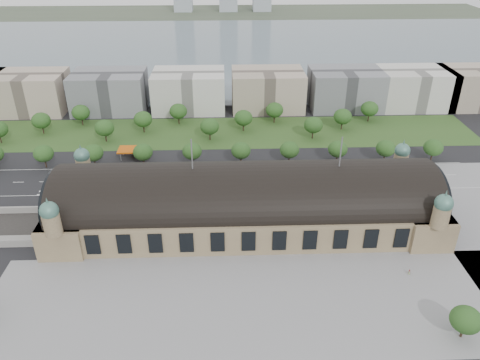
{
  "coord_description": "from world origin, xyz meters",
  "views": [
    {
      "loc": [
        -7.83,
        -154.67,
        106.28
      ],
      "look_at": [
        -1.93,
        11.39,
        14.0
      ],
      "focal_mm": 35.0,
      "sensor_mm": 36.0,
      "label": 1
    }
  ],
  "objects_px": {
    "parked_car_1": "(131,193)",
    "bus_east": "(297,181)",
    "traffic_car_2": "(146,184)",
    "parked_car_6": "(203,192)",
    "bus_mid": "(267,184)",
    "pedestrian_0": "(409,272)",
    "traffic_car_5": "(305,167)",
    "traffic_car_6": "(432,179)",
    "parked_car_3": "(93,198)",
    "parked_car_2": "(97,198)",
    "parked_car_5": "(203,192)",
    "petrol_station": "(136,150)",
    "traffic_car_4": "(276,176)",
    "bus_west": "(243,187)",
    "parked_car_4": "(108,198)",
    "parked_car_0": "(124,198)",
    "traffic_car_3": "(195,178)"
  },
  "relations": [
    {
      "from": "parked_car_6",
      "to": "pedestrian_0",
      "type": "height_order",
      "value": "pedestrian_0"
    },
    {
      "from": "bus_east",
      "to": "pedestrian_0",
      "type": "distance_m",
      "value": 70.76
    },
    {
      "from": "parked_car_5",
      "to": "bus_east",
      "type": "distance_m",
      "value": 43.5
    },
    {
      "from": "pedestrian_0",
      "to": "bus_west",
      "type": "bearing_deg",
      "value": 155.28
    },
    {
      "from": "petrol_station",
      "to": "bus_mid",
      "type": "height_order",
      "value": "petrol_station"
    },
    {
      "from": "petrol_station",
      "to": "parked_car_0",
      "type": "height_order",
      "value": "petrol_station"
    },
    {
      "from": "parked_car_3",
      "to": "parked_car_6",
      "type": "distance_m",
      "value": 47.81
    },
    {
      "from": "parked_car_1",
      "to": "parked_car_2",
      "type": "distance_m",
      "value": 14.32
    },
    {
      "from": "traffic_car_4",
      "to": "bus_east",
      "type": "bearing_deg",
      "value": 54.32
    },
    {
      "from": "parked_car_4",
      "to": "parked_car_5",
      "type": "xyz_separation_m",
      "value": [
        41.0,
        4.0,
        0.09
      ]
    },
    {
      "from": "parked_car_4",
      "to": "pedestrian_0",
      "type": "distance_m",
      "value": 125.45
    },
    {
      "from": "traffic_car_6",
      "to": "traffic_car_5",
      "type": "bearing_deg",
      "value": -109.64
    },
    {
      "from": "petrol_station",
      "to": "pedestrian_0",
      "type": "relative_size",
      "value": 7.2
    },
    {
      "from": "parked_car_0",
      "to": "bus_west",
      "type": "xyz_separation_m",
      "value": [
        52.19,
        6.2,
        1.15
      ]
    },
    {
      "from": "parked_car_4",
      "to": "parked_car_6",
      "type": "bearing_deg",
      "value": 74.51
    },
    {
      "from": "parked_car_3",
      "to": "parked_car_0",
      "type": "bearing_deg",
      "value": 59.32
    },
    {
      "from": "traffic_car_3",
      "to": "parked_car_6",
      "type": "bearing_deg",
      "value": -156.47
    },
    {
      "from": "bus_mid",
      "to": "parked_car_4",
      "type": "bearing_deg",
      "value": 91.61
    },
    {
      "from": "parked_car_1",
      "to": "bus_east",
      "type": "bearing_deg",
      "value": 58.15
    },
    {
      "from": "parked_car_3",
      "to": "bus_mid",
      "type": "bearing_deg",
      "value": 65.62
    },
    {
      "from": "parked_car_0",
      "to": "parked_car_3",
      "type": "height_order",
      "value": "parked_car_3"
    },
    {
      "from": "parked_car_6",
      "to": "traffic_car_5",
      "type": "bearing_deg",
      "value": 88.66
    },
    {
      "from": "parked_car_1",
      "to": "parked_car_2",
      "type": "height_order",
      "value": "parked_car_2"
    },
    {
      "from": "bus_mid",
      "to": "bus_east",
      "type": "xyz_separation_m",
      "value": [
        13.8,
        2.52,
        -0.08
      ]
    },
    {
      "from": "traffic_car_5",
      "to": "traffic_car_6",
      "type": "distance_m",
      "value": 59.0
    },
    {
      "from": "traffic_car_3",
      "to": "parked_car_3",
      "type": "bearing_deg",
      "value": 117.61
    },
    {
      "from": "traffic_car_5",
      "to": "parked_car_1",
      "type": "bearing_deg",
      "value": 98.83
    },
    {
      "from": "traffic_car_3",
      "to": "bus_west",
      "type": "xyz_separation_m",
      "value": [
        22.04,
        -11.03,
        1.05
      ]
    },
    {
      "from": "parked_car_3",
      "to": "bus_mid",
      "type": "relative_size",
      "value": 0.35
    },
    {
      "from": "parked_car_2",
      "to": "bus_east",
      "type": "relative_size",
      "value": 0.47
    },
    {
      "from": "bus_mid",
      "to": "pedestrian_0",
      "type": "relative_size",
      "value": 6.46
    },
    {
      "from": "parked_car_3",
      "to": "parked_car_4",
      "type": "bearing_deg",
      "value": 59.32
    },
    {
      "from": "pedestrian_0",
      "to": "traffic_car_6",
      "type": "bearing_deg",
      "value": 85.02
    },
    {
      "from": "traffic_car_3",
      "to": "parked_car_6",
      "type": "height_order",
      "value": "parked_car_6"
    },
    {
      "from": "traffic_car_3",
      "to": "bus_mid",
      "type": "bearing_deg",
      "value": -98.73
    },
    {
      "from": "traffic_car_6",
      "to": "parked_car_0",
      "type": "bearing_deg",
      "value": -90.35
    },
    {
      "from": "parked_car_2",
      "to": "parked_car_4",
      "type": "bearing_deg",
      "value": 50.19
    },
    {
      "from": "traffic_car_6",
      "to": "parked_car_4",
      "type": "relative_size",
      "value": 1.36
    },
    {
      "from": "traffic_car_2",
      "to": "pedestrian_0",
      "type": "distance_m",
      "value": 118.48
    },
    {
      "from": "traffic_car_5",
      "to": "traffic_car_4",
      "type": "bearing_deg",
      "value": 114.08
    },
    {
      "from": "bus_west",
      "to": "pedestrian_0",
      "type": "xyz_separation_m",
      "value": [
        54.73,
        -59.44,
        -0.87
      ]
    },
    {
      "from": "petrol_station",
      "to": "traffic_car_4",
      "type": "distance_m",
      "value": 75.01
    },
    {
      "from": "traffic_car_2",
      "to": "parked_car_0",
      "type": "xyz_separation_m",
      "value": [
        -8.14,
        -12.18,
        -0.07
      ]
    },
    {
      "from": "parked_car_5",
      "to": "petrol_station",
      "type": "bearing_deg",
      "value": -176.07
    },
    {
      "from": "parked_car_4",
      "to": "parked_car_6",
      "type": "xyz_separation_m",
      "value": [
        41.0,
        4.0,
        0.16
      ]
    },
    {
      "from": "traffic_car_2",
      "to": "bus_west",
      "type": "xyz_separation_m",
      "value": [
        44.05,
        -5.99,
        1.08
      ]
    },
    {
      "from": "parked_car_0",
      "to": "traffic_car_5",
      "type": "bearing_deg",
      "value": 78.96
    },
    {
      "from": "traffic_car_2",
      "to": "parked_car_3",
      "type": "relative_size",
      "value": 1.24
    },
    {
      "from": "traffic_car_4",
      "to": "traffic_car_5",
      "type": "height_order",
      "value": "traffic_car_4"
    },
    {
      "from": "traffic_car_2",
      "to": "parked_car_6",
      "type": "relative_size",
      "value": 1.0
    }
  ]
}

